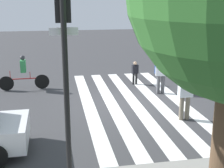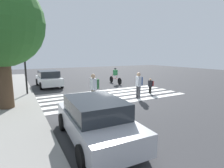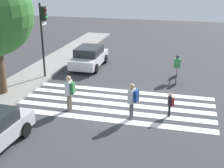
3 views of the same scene
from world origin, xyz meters
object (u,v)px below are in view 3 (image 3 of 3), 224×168
Objects in this scene: car_parked_silver_sedan at (89,57)px; cyclist_mid_street at (177,67)px; pedestrian_adult_blue_shirt at (70,90)px; pedestrian_adult_tall_backpack at (133,99)px; pedestrian_adult_yellow_jacket at (170,103)px; traffic_light at (43,27)px.

cyclist_mid_street is at bearing -103.59° from car_parked_silver_sedan.
car_parked_silver_sedan is at bearing 8.46° from pedestrian_adult_blue_shirt.
pedestrian_adult_tall_backpack is 0.76× the size of cyclist_mid_street.
cyclist_mid_street is 0.56× the size of car_parked_silver_sedan.
pedestrian_adult_tall_backpack reaches higher than pedestrian_adult_yellow_jacket.
pedestrian_adult_tall_backpack is (-0.20, -3.15, -0.03)m from pedestrian_adult_blue_shirt.
pedestrian_adult_yellow_jacket is at bearing -86.07° from pedestrian_adult_blue_shirt.
pedestrian_adult_blue_shirt is 1.55× the size of pedestrian_adult_yellow_jacket.
pedestrian_adult_tall_backpack is 8.75m from car_parked_silver_sedan.
pedestrian_adult_blue_shirt is 4.87m from pedestrian_adult_yellow_jacket.
cyclist_mid_street reaches higher than car_parked_silver_sedan.
pedestrian_adult_yellow_jacket is 1.86m from pedestrian_adult_tall_backpack.
traffic_light is at bearing 148.17° from car_parked_silver_sedan.
pedestrian_adult_blue_shirt is (-4.19, -3.26, -2.26)m from traffic_light.
car_parked_silver_sedan reaches higher than pedestrian_adult_yellow_jacket.
pedestrian_adult_blue_shirt is 3.16m from pedestrian_adult_tall_backpack.
traffic_light is at bearing 35.49° from pedestrian_adult_blue_shirt.
pedestrian_adult_blue_shirt is 1.03× the size of pedestrian_adult_tall_backpack.
cyclist_mid_street is at bearing -2.40° from pedestrian_adult_tall_backpack.
car_parked_silver_sedan is at bearing 26.37° from pedestrian_adult_yellow_jacket.
pedestrian_adult_blue_shirt is 7.60m from cyclist_mid_street.
cyclist_mid_street is at bearing -16.31° from pedestrian_adult_yellow_jacket.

